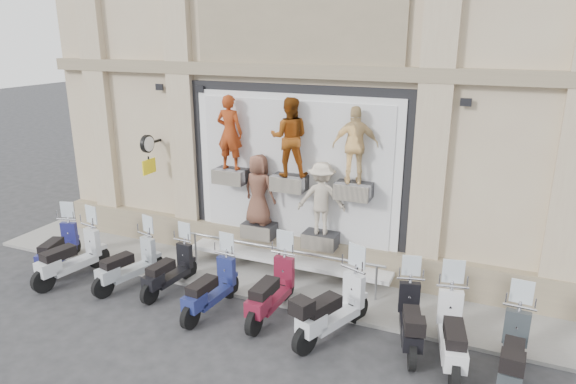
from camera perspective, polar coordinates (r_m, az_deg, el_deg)
name	(u,v)px	position (r m, az deg, el deg)	size (l,w,h in m)	color
ground	(239,326)	(10.76, -5.49, -14.61)	(90.00, 90.00, 0.00)	#2A2A2C
sidewalk	(281,280)	(12.37, -0.77, -9.78)	(16.00, 2.20, 0.08)	gray
building	(350,20)	(15.61, 6.90, 18.40)	(14.00, 8.60, 12.00)	#C6B390
shop_vitrine	(294,177)	(12.02, 0.70, 1.71)	(5.60, 0.92, 4.30)	black
guard_rail	(279,266)	(12.10, -0.97, -8.18)	(5.06, 0.10, 0.93)	#9EA0A5
clock_sign_bracket	(148,149)	(13.69, -15.28, 4.60)	(0.10, 0.80, 1.02)	black
scooter_a	(57,239)	(13.97, -24.29, -4.82)	(0.56, 1.91, 1.55)	navy
scooter_b	(69,247)	(13.20, -23.11, -5.65)	(0.60, 2.06, 1.67)	silver
scooter_c	(127,255)	(12.43, -17.42, -6.70)	(0.56, 1.93, 1.57)	#9FA6AC
scooter_d	(169,261)	(11.98, -13.13, -7.50)	(0.53, 1.82, 1.48)	black
scooter_e	(210,278)	(10.93, -8.64, -9.45)	(0.57, 1.94, 1.58)	navy
scooter_f	(271,280)	(10.64, -1.88, -9.74)	(0.60, 2.06, 1.68)	maroon
scooter_g	(333,297)	(9.98, 5.03, -11.55)	(0.62, 2.13, 1.73)	silver
scooter_h	(411,309)	(9.99, 13.56, -12.50)	(0.57, 1.94, 1.58)	black
scooter_i	(453,321)	(9.66, 17.91, -13.52)	(0.62, 2.12, 1.72)	white
scooter_j	(515,342)	(9.55, 23.90, -14.95)	(0.59, 2.01, 1.63)	#2D3337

